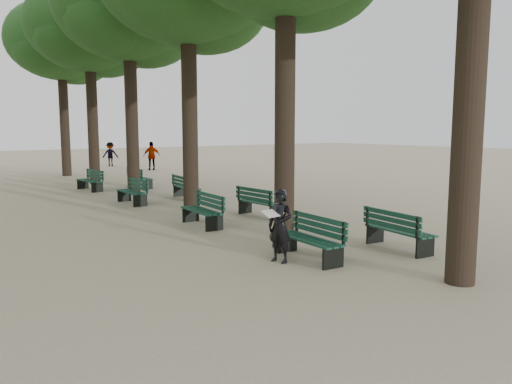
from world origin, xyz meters
TOP-DOWN VIEW (x-y plane):
  - ground at (0.00, 0.00)m, footprint 120.00×120.00m
  - tree_central_3 at (1.50, 13.00)m, footprint 6.00×6.00m
  - tree_central_4 at (1.50, 18.00)m, footprint 6.00×6.00m
  - tree_central_5 at (1.50, 23.00)m, footprint 6.00×6.00m
  - bench_left_0 at (0.37, 0.79)m, footprint 0.69×1.83m
  - bench_left_1 at (0.37, 5.30)m, footprint 0.71×1.84m
  - bench_left_2 at (0.37, 10.43)m, footprint 0.59×1.81m
  - bench_left_3 at (0.37, 15.28)m, footprint 0.73×1.84m
  - bench_right_0 at (2.63, 0.24)m, footprint 0.79×1.86m
  - bench_right_1 at (2.63, 5.57)m, footprint 0.65×1.82m
  - bench_right_2 at (2.63, 10.45)m, footprint 0.78×1.86m
  - bench_right_3 at (2.63, 15.02)m, footprint 0.60×1.81m
  - man_with_map at (-0.23, 1.01)m, footprint 0.67×0.67m
  - pedestrian_c at (7.13, 23.68)m, footprint 1.16×0.68m
  - pedestrian_b at (6.13, 28.63)m, footprint 1.17×0.78m

SIDE VIEW (x-z plane):
  - ground at x=0.00m, z-range 0.00..0.00m
  - bench_left_0 at x=0.37m, z-range -0.19..0.73m
  - bench_left_1 at x=0.37m, z-range -0.19..0.73m
  - bench_left_2 at x=0.37m, z-range -0.19..0.73m
  - bench_left_3 at x=0.37m, z-range -0.19..0.73m
  - bench_right_0 at x=2.63m, z-range -0.19..0.73m
  - bench_right_1 at x=2.63m, z-range -0.19..0.73m
  - bench_right_2 at x=2.63m, z-range -0.19..0.73m
  - bench_right_3 at x=2.63m, z-range -0.19..0.73m
  - man_with_map at x=-0.23m, z-range 0.00..1.53m
  - pedestrian_b at x=6.13m, z-range 0.00..1.74m
  - pedestrian_c at x=7.13m, z-range 0.00..1.87m
  - tree_central_3 at x=1.50m, z-range 2.68..12.63m
  - tree_central_4 at x=1.50m, z-range 2.68..12.63m
  - tree_central_5 at x=1.50m, z-range 2.68..12.63m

